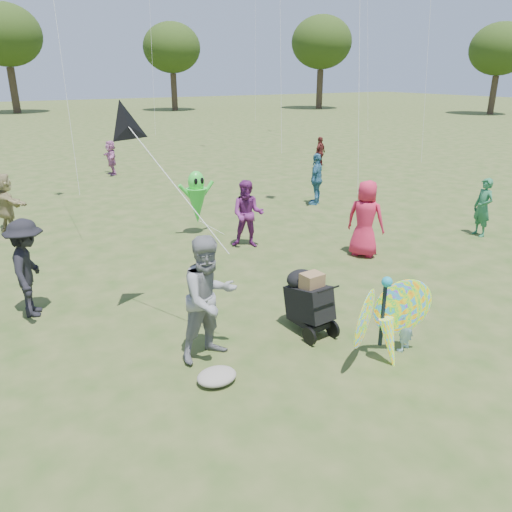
{
  "coord_description": "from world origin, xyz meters",
  "views": [
    {
      "loc": [
        -4.46,
        -5.63,
        4.18
      ],
      "look_at": [
        -0.2,
        1.5,
        1.1
      ],
      "focal_mm": 35.0,
      "sensor_mm": 36.0,
      "label": 1
    }
  ],
  "objects": [
    {
      "name": "ground",
      "position": [
        0.0,
        0.0,
        0.0
      ],
      "size": [
        160.0,
        160.0,
        0.0
      ],
      "primitive_type": "plane",
      "color": "#51592B",
      "rests_on": "ground"
    },
    {
      "name": "crowd_f",
      "position": [
        7.35,
        2.34,
        0.78
      ],
      "size": [
        0.48,
        0.63,
        1.56
      ],
      "primitive_type": "imported",
      "rotation": [
        0.0,
        0.0,
        4.51
      ],
      "color": "#276A44",
      "rests_on": "ground"
    },
    {
      "name": "crowd_d",
      "position": [
        -3.54,
        9.06,
        0.83
      ],
      "size": [
        0.96,
        1.62,
        1.67
      ],
      "primitive_type": "imported",
      "rotation": [
        0.0,
        0.0,
        1.9
      ],
      "color": "#9C8D60",
      "rests_on": "ground"
    },
    {
      "name": "crowd_h",
      "position": [
        9.72,
        12.44,
        0.72
      ],
      "size": [
        0.91,
        0.68,
        1.44
      ],
      "primitive_type": "imported",
      "rotation": [
        0.0,
        0.0,
        3.59
      ],
      "color": "#541D1C",
      "rests_on": "ground"
    },
    {
      "name": "crowd_b",
      "position": [
        -3.71,
        3.5,
        0.9
      ],
      "size": [
        0.95,
        1.3,
        1.8
      ],
      "primitive_type": "imported",
      "rotation": [
        0.0,
        0.0,
        1.31
      ],
      "color": "black",
      "rests_on": "ground"
    },
    {
      "name": "crowd_j",
      "position": [
        1.21,
        15.93,
        0.73
      ],
      "size": [
        0.55,
        1.38,
        1.45
      ],
      "primitive_type": "imported",
      "rotation": [
        0.0,
        0.0,
        4.62
      ],
      "color": "#B668A1",
      "rests_on": "ground"
    },
    {
      "name": "alien_kite",
      "position": [
        0.85,
        6.34,
        0.97
      ],
      "size": [
        1.12,
        0.69,
        1.74
      ],
      "color": "#33D93A",
      "rests_on": "ground"
    },
    {
      "name": "crowd_a",
      "position": [
        3.57,
        2.77,
        0.92
      ],
      "size": [
        0.95,
        1.07,
        1.83
      ],
      "primitive_type": "imported",
      "rotation": [
        0.0,
        0.0,
        2.1
      ],
      "color": "#C51F40",
      "rests_on": "ground"
    },
    {
      "name": "jogging_stroller",
      "position": [
        0.18,
        0.44,
        0.61
      ],
      "size": [
        0.55,
        1.07,
        1.09
      ],
      "rotation": [
        0.0,
        0.0,
        0.07
      ],
      "color": "black",
      "rests_on": "ground"
    },
    {
      "name": "delta_kite_rig",
      "position": [
        -2.05,
        2.31,
        3.36
      ],
      "size": [
        1.33,
        1.99,
        2.2
      ],
      "color": "black",
      "rests_on": "ground"
    },
    {
      "name": "tree_line",
      "position": [
        3.67,
        44.99,
        6.86
      ],
      "size": [
        91.78,
        33.6,
        10.79
      ],
      "color": "#3A2D21",
      "rests_on": "ground"
    },
    {
      "name": "butterfly_kite",
      "position": [
        0.6,
        -0.94,
        0.67
      ],
      "size": [
        1.74,
        0.75,
        1.6
      ],
      "color": "red",
      "rests_on": "ground"
    },
    {
      "name": "crowd_e",
      "position": [
        1.51,
        4.77,
        0.85
      ],
      "size": [
        1.05,
        1.01,
        1.7
      ],
      "primitive_type": "imported",
      "rotation": [
        0.0,
        0.0,
        5.64
      ],
      "color": "#6A2365",
      "rests_on": "ground"
    },
    {
      "name": "adult_man",
      "position": [
        -1.58,
        0.55,
        0.98
      ],
      "size": [
        1.06,
        0.88,
        1.97
      ],
      "primitive_type": "imported",
      "rotation": [
        0.0,
        0.0,
        0.15
      ],
      "color": "gray",
      "rests_on": "ground"
    },
    {
      "name": "grey_bag",
      "position": [
        -1.83,
        -0.13,
        0.09
      ],
      "size": [
        0.59,
        0.48,
        0.19
      ],
      "primitive_type": "ellipsoid",
      "color": "gray",
      "rests_on": "ground"
    },
    {
      "name": "crowd_c",
      "position": [
        5.62,
        7.35,
        0.85
      ],
      "size": [
        1.04,
        0.93,
        1.69
      ],
      "primitive_type": "imported",
      "rotation": [
        0.0,
        0.0,
        3.79
      ],
      "color": "teal",
      "rests_on": "ground"
    },
    {
      "name": "child_girl",
      "position": [
        1.13,
        -0.86,
        0.47
      ],
      "size": [
        0.4,
        0.32,
        0.95
      ],
      "primitive_type": "imported",
      "rotation": [
        0.0,
        0.0,
        3.45
      ],
      "color": "#A0CCE3",
      "rests_on": "ground"
    }
  ]
}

